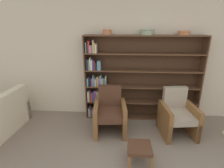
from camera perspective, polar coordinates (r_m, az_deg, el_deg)
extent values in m
cube|color=beige|center=(4.10, 7.52, 7.86)|extent=(12.00, 0.06, 2.75)
cube|color=brown|center=(4.09, -8.42, 1.94)|extent=(0.02, 0.30, 1.94)
cube|color=brown|center=(4.37, 26.82, 1.14)|extent=(0.02, 0.30, 1.94)
cube|color=brown|center=(3.86, 10.60, 15.30)|extent=(2.55, 0.30, 0.02)
cube|color=brown|center=(4.41, 9.09, -10.36)|extent=(2.55, 0.30, 0.03)
cube|color=#492F1E|center=(4.17, 9.59, 2.19)|extent=(2.55, 0.01, 1.94)
cube|color=#B2A899|center=(4.37, -7.30, -8.79)|extent=(0.04, 0.19, 0.21)
cube|color=#4C756B|center=(4.34, -6.80, -9.04)|extent=(0.03, 0.13, 0.20)
cube|color=#994C99|center=(4.36, -6.13, -8.88)|extent=(0.04, 0.20, 0.20)
cube|color=#669EB2|center=(4.34, -5.47, -8.95)|extent=(0.04, 0.18, 0.20)
cube|color=#4C756B|center=(4.35, -4.79, -9.21)|extent=(0.04, 0.19, 0.16)
cube|color=#7F6B4C|center=(4.30, -4.32, -8.94)|extent=(0.04, 0.12, 0.24)
cube|color=#994C99|center=(4.31, -3.82, -8.63)|extent=(0.02, 0.18, 0.27)
cube|color=black|center=(4.33, -3.38, -9.26)|extent=(0.04, 0.17, 0.17)
cube|color=gold|center=(4.28, -2.82, -8.85)|extent=(0.04, 0.14, 0.26)
cube|color=#669EB2|center=(4.31, -2.23, -8.87)|extent=(0.03, 0.19, 0.23)
cube|color=brown|center=(4.23, 9.38, -5.59)|extent=(2.55, 0.30, 0.03)
cube|color=white|center=(4.19, -7.56, -3.73)|extent=(0.04, 0.19, 0.24)
cube|color=#7F6B4C|center=(4.18, -7.04, -3.82)|extent=(0.03, 0.18, 0.23)
cube|color=red|center=(4.17, -6.50, -4.07)|extent=(0.04, 0.17, 0.20)
cube|color=#334CB2|center=(4.17, -5.90, -3.80)|extent=(0.03, 0.18, 0.24)
cube|color=#994C99|center=(4.15, -5.31, -3.67)|extent=(0.04, 0.17, 0.27)
cube|color=#B2A899|center=(4.15, -4.78, -3.78)|extent=(0.03, 0.18, 0.25)
cube|color=gold|center=(4.15, -4.32, -3.78)|extent=(0.03, 0.18, 0.25)
cube|color=#B2A899|center=(4.12, -3.82, -3.84)|extent=(0.04, 0.14, 0.26)
cube|color=#994C99|center=(4.13, -3.16, -4.15)|extent=(0.04, 0.16, 0.21)
cube|color=brown|center=(4.09, 9.66, -0.76)|extent=(2.55, 0.30, 0.02)
cube|color=#669EB2|center=(4.06, -7.84, 0.77)|extent=(0.03, 0.17, 0.18)
cube|color=black|center=(4.03, -7.42, 0.97)|extent=(0.02, 0.12, 0.23)
cube|color=black|center=(4.04, -6.93, 0.84)|extent=(0.03, 0.16, 0.20)
cube|color=#994C99|center=(4.04, -6.43, 0.71)|extent=(0.03, 0.16, 0.18)
cube|color=#669EB2|center=(4.02, -6.08, 1.16)|extent=(0.02, 0.16, 0.25)
cube|color=#669EB2|center=(4.03, -5.74, 0.84)|extent=(0.02, 0.17, 0.20)
cube|color=#B2A899|center=(4.04, -5.23, 0.68)|extent=(0.04, 0.19, 0.17)
cube|color=gold|center=(3.99, -4.70, 0.87)|extent=(0.02, 0.12, 0.22)
cube|color=#994C99|center=(4.00, -4.24, 0.81)|extent=(0.03, 0.14, 0.21)
cube|color=#669EB2|center=(3.98, -3.73, 1.08)|extent=(0.03, 0.12, 0.25)
cube|color=#B2A899|center=(3.99, -3.16, 0.63)|extent=(0.04, 0.14, 0.19)
cube|color=#4C756B|center=(3.99, -2.55, 0.63)|extent=(0.04, 0.13, 0.19)
cube|color=#B2A899|center=(4.00, -2.01, 1.12)|extent=(0.02, 0.19, 0.24)
cube|color=brown|center=(3.98, 9.95, 4.38)|extent=(2.55, 0.30, 0.02)
cube|color=black|center=(3.94, -8.06, 6.41)|extent=(0.04, 0.15, 0.25)
cube|color=#4C756B|center=(3.96, -7.44, 6.34)|extent=(0.03, 0.19, 0.23)
cube|color=white|center=(3.92, -7.11, 6.53)|extent=(0.02, 0.12, 0.27)
cube|color=white|center=(3.94, -6.57, 6.27)|extent=(0.03, 0.18, 0.22)
cube|color=#334CB2|center=(3.92, -6.09, 6.22)|extent=(0.02, 0.15, 0.22)
cube|color=red|center=(3.92, -5.70, 6.11)|extent=(0.02, 0.14, 0.21)
cube|color=black|center=(3.93, -5.14, 5.85)|extent=(0.04, 0.17, 0.17)
cube|color=#669EB2|center=(3.92, -4.45, 6.13)|extent=(0.04, 0.17, 0.21)
cube|color=#669EB2|center=(3.92, -3.89, 6.09)|extent=(0.03, 0.18, 0.20)
cube|color=brown|center=(3.90, 10.27, 9.76)|extent=(2.55, 0.30, 0.02)
cube|color=#4C756B|center=(3.88, -8.45, 11.68)|extent=(0.03, 0.14, 0.23)
cube|color=black|center=(3.87, -7.98, 11.55)|extent=(0.03, 0.14, 0.21)
cube|color=red|center=(3.87, -7.51, 11.91)|extent=(0.03, 0.15, 0.25)
cube|color=#B2A899|center=(3.86, -7.00, 11.24)|extent=(0.03, 0.14, 0.16)
cube|color=#994C99|center=(3.86, -6.54, 11.27)|extent=(0.02, 0.14, 0.17)
cube|color=#B2A899|center=(3.84, -6.14, 12.02)|extent=(0.03, 0.12, 0.27)
cube|color=gold|center=(3.86, -5.65, 11.65)|extent=(0.03, 0.16, 0.21)
cube|color=white|center=(3.87, -5.15, 11.57)|extent=(0.02, 0.20, 0.20)
cylinder|color=#C67547|center=(3.85, -1.53, 16.57)|extent=(0.16, 0.16, 0.11)
torus|color=#C67547|center=(3.84, -1.54, 17.28)|extent=(0.19, 0.19, 0.02)
cylinder|color=gray|center=(3.86, 11.33, 16.28)|extent=(0.26, 0.26, 0.11)
torus|color=gray|center=(3.86, 11.38, 17.02)|extent=(0.29, 0.29, 0.02)
cylinder|color=#C67547|center=(4.03, 22.47, 15.12)|extent=(0.23, 0.23, 0.08)
torus|color=#C67547|center=(4.03, 22.53, 15.60)|extent=(0.25, 0.25, 0.02)
cube|color=beige|center=(3.97, -32.76, -6.44)|extent=(0.27, 1.58, 0.40)
cube|color=beige|center=(4.80, -29.68, -6.32)|extent=(0.82, 0.17, 0.61)
cube|color=tan|center=(4.21, -32.28, -5.33)|extent=(0.19, 0.37, 0.37)
cube|color=brown|center=(3.48, 4.30, -15.27)|extent=(0.08, 0.08, 0.39)
cube|color=brown|center=(3.48, -5.44, -15.36)|extent=(0.08, 0.08, 0.39)
cube|color=brown|center=(4.00, 3.47, -10.36)|extent=(0.08, 0.08, 0.39)
cube|color=brown|center=(4.00, -4.84, -10.44)|extent=(0.08, 0.08, 0.39)
cube|color=#4C2D1E|center=(3.61, -0.64, -9.68)|extent=(0.53, 0.68, 0.12)
cube|color=#4C2D1E|center=(3.75, -0.71, -3.97)|extent=(0.49, 0.16, 0.48)
cube|color=brown|center=(3.68, 3.82, -11.06)|extent=(0.14, 0.68, 0.63)
cube|color=brown|center=(3.67, -5.09, -11.14)|extent=(0.14, 0.68, 0.63)
cube|color=brown|center=(3.78, 26.42, -14.41)|extent=(0.08, 0.08, 0.39)
cube|color=brown|center=(3.55, 18.09, -15.57)|extent=(0.08, 0.08, 0.39)
cube|color=brown|center=(4.24, 22.46, -10.11)|extent=(0.08, 0.08, 0.39)
cube|color=brown|center=(4.03, 15.01, -10.79)|extent=(0.08, 0.08, 0.39)
cube|color=tan|center=(3.78, 20.89, -9.67)|extent=(0.55, 0.69, 0.12)
cube|color=tan|center=(3.90, 19.73, -4.23)|extent=(0.49, 0.18, 0.48)
cube|color=brown|center=(3.95, 24.48, -10.65)|extent=(0.16, 0.68, 0.63)
cube|color=brown|center=(3.73, 16.68, -11.45)|extent=(0.16, 0.68, 0.63)
cube|color=brown|center=(3.19, 5.40, -20.33)|extent=(0.04, 0.04, 0.28)
cube|color=brown|center=(3.22, 11.73, -20.25)|extent=(0.04, 0.04, 0.28)
cube|color=brown|center=(2.94, 5.59, -24.44)|extent=(0.04, 0.04, 0.28)
cube|color=brown|center=(2.97, 12.65, -24.29)|extent=(0.04, 0.04, 0.28)
cube|color=#4C2D1E|center=(2.96, 9.02, -19.82)|extent=(0.37, 0.37, 0.06)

